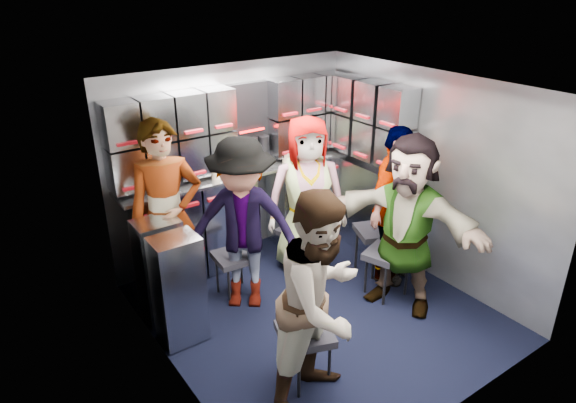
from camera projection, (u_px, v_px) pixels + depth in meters
floor at (317, 311)px, 4.84m from camera, size 3.00×3.00×0.00m
wall_back at (233, 162)px, 5.52m from camera, size 2.80×0.04×2.10m
wall_left at (166, 259)px, 3.67m from camera, size 0.04×3.00×2.10m
wall_right at (429, 176)px, 5.14m from camera, size 0.04×3.00×2.10m
ceiling at (323, 89)px, 3.98m from camera, size 2.80×3.00×0.02m
cart_bank_back at (245, 215)px, 5.60m from camera, size 2.68×0.38×0.99m
cart_bank_left at (170, 280)px, 4.43m from camera, size 0.38×0.76×0.99m
counter at (243, 171)px, 5.38m from camera, size 2.68×0.42×0.03m
locker_bank_back at (238, 126)px, 5.23m from camera, size 2.68×0.28×0.82m
locker_bank_right at (372, 121)px, 5.40m from camera, size 0.28×1.00×0.82m
right_cabinet at (372, 209)px, 5.74m from camera, size 0.28×1.20×1.00m
coffee_niche at (250, 124)px, 5.38m from camera, size 0.46×0.16×0.84m
red_latch_strip at (253, 189)px, 5.29m from camera, size 2.60×0.02×0.03m
jump_seat_near_left at (305, 336)px, 3.87m from camera, size 0.50×0.49×0.47m
jump_seat_mid_left at (235, 259)px, 4.96m from camera, size 0.41×0.39×0.44m
jump_seat_center at (296, 232)px, 5.55m from camera, size 0.42×0.41×0.40m
jump_seat_mid_right at (377, 233)px, 5.35m from camera, size 0.53×0.51×0.49m
jump_seat_near_right at (388, 256)px, 4.94m from camera, size 0.51×0.50×0.48m
attendant_standing at (167, 217)px, 4.63m from camera, size 0.75×0.59×1.81m
attendant_arc_a at (321, 302)px, 3.56m from camera, size 0.97×0.85×1.67m
attendant_arc_b at (242, 225)px, 4.64m from camera, size 1.23×1.14×1.66m
attendant_arc_c at (306, 197)px, 5.21m from camera, size 0.97×0.83×1.67m
attendant_arc_d at (392, 206)px, 5.06m from camera, size 1.03×0.76×1.63m
attendant_arc_e at (406, 224)px, 4.63m from camera, size 1.04×1.64×1.69m
bottle_left at (157, 179)px, 4.79m from camera, size 0.07×0.07×0.26m
bottle_mid at (258, 157)px, 5.37m from camera, size 0.07×0.07×0.25m
bottle_right at (316, 145)px, 5.78m from camera, size 0.06×0.06×0.22m
cup_left at (216, 174)px, 5.13m from camera, size 0.09×0.09×0.11m
cup_right at (286, 157)px, 5.58m from camera, size 0.09×0.09×0.10m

